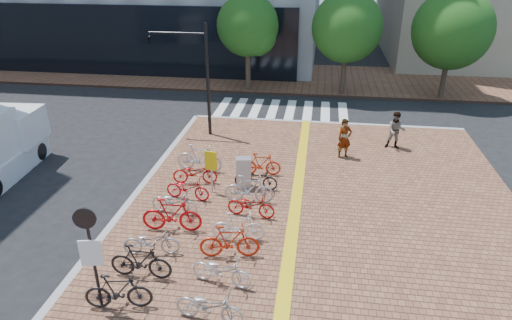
% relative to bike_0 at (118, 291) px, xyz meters
% --- Properties ---
extents(ground, '(120.00, 120.00, 0.00)m').
position_rel_bike_0_xyz_m(ground, '(2.11, 2.52, -0.67)').
color(ground, black).
rests_on(ground, ground).
extents(kerb_north, '(14.00, 0.25, 0.15)m').
position_rel_bike_0_xyz_m(kerb_north, '(5.11, 14.52, -0.59)').
color(kerb_north, gray).
rests_on(kerb_north, ground).
extents(far_sidewalk, '(70.00, 8.00, 0.15)m').
position_rel_bike_0_xyz_m(far_sidewalk, '(2.11, 23.52, -0.59)').
color(far_sidewalk, brown).
rests_on(far_sidewalk, ground).
extents(crosswalk, '(7.50, 4.00, 0.01)m').
position_rel_bike_0_xyz_m(crosswalk, '(2.61, 16.52, -0.66)').
color(crosswalk, silver).
rests_on(crosswalk, ground).
extents(street_trees, '(16.20, 4.60, 6.35)m').
position_rel_bike_0_xyz_m(street_trees, '(7.15, 19.98, 3.43)').
color(street_trees, '#38281E').
rests_on(street_trees, far_sidewalk).
extents(bike_0, '(1.77, 0.77, 1.03)m').
position_rel_bike_0_xyz_m(bike_0, '(0.00, 0.00, 0.00)').
color(bike_0, black).
rests_on(bike_0, sidewalk).
extents(bike_1, '(1.77, 0.51, 1.06)m').
position_rel_bike_0_xyz_m(bike_1, '(0.12, 1.22, 0.02)').
color(bike_1, black).
rests_on(bike_1, sidewalk).
extents(bike_2, '(1.76, 0.85, 0.89)m').
position_rel_bike_0_xyz_m(bike_2, '(0.03, 2.28, -0.07)').
color(bike_2, '#A5A5A9').
rests_on(bike_2, sidewalk).
extents(bike_3, '(1.99, 0.70, 1.17)m').
position_rel_bike_0_xyz_m(bike_3, '(0.26, 3.58, 0.07)').
color(bike_3, red).
rests_on(bike_3, sidewalk).
extents(bike_4, '(1.72, 0.75, 0.88)m').
position_rel_bike_0_xyz_m(bike_4, '(0.00, 4.63, -0.08)').
color(bike_4, '#BBBBC0').
rests_on(bike_4, sidewalk).
extents(bike_5, '(1.71, 0.77, 0.87)m').
position_rel_bike_0_xyz_m(bike_5, '(0.18, 5.66, -0.08)').
color(bike_5, red).
rests_on(bike_5, sidewalk).
extents(bike_6, '(1.79, 0.81, 0.91)m').
position_rel_bike_0_xyz_m(bike_6, '(0.13, 6.89, -0.06)').
color(bike_6, '#AB0C0C').
rests_on(bike_6, sidewalk).
extents(bike_7, '(1.95, 0.68, 1.15)m').
position_rel_bike_0_xyz_m(bike_7, '(0.01, 7.98, 0.06)').
color(bike_7, silver).
rests_on(bike_7, sidewalk).
extents(bike_8, '(1.83, 0.84, 0.93)m').
position_rel_bike_0_xyz_m(bike_8, '(2.38, -0.12, -0.05)').
color(bike_8, '#A6A7AB').
rests_on(bike_8, sidewalk).
extents(bike_9, '(1.81, 0.91, 0.91)m').
position_rel_bike_0_xyz_m(bike_9, '(2.38, 1.26, -0.06)').
color(bike_9, silver).
rests_on(bike_9, sidewalk).
extents(bike_10, '(1.84, 0.78, 1.07)m').
position_rel_bike_0_xyz_m(bike_10, '(2.36, 2.48, 0.02)').
color(bike_10, '#B3230C').
rests_on(bike_10, sidewalk).
extents(bike_11, '(1.70, 0.63, 1.00)m').
position_rel_bike_0_xyz_m(bike_11, '(2.47, 3.35, -0.02)').
color(bike_11, white).
rests_on(bike_11, sidewalk).
extents(bike_12, '(1.71, 0.76, 0.87)m').
position_rel_bike_0_xyz_m(bike_12, '(2.65, 4.80, -0.08)').
color(bike_12, '#AE0F0C').
rests_on(bike_12, sidewalk).
extents(bike_13, '(1.80, 0.57, 1.07)m').
position_rel_bike_0_xyz_m(bike_13, '(2.43, 5.72, 0.02)').
color(bike_13, '#B5B4B9').
rests_on(bike_13, sidewalk).
extents(bike_14, '(1.70, 0.69, 0.88)m').
position_rel_bike_0_xyz_m(bike_14, '(2.53, 6.78, -0.08)').
color(bike_14, black).
rests_on(bike_14, sidewalk).
extents(bike_15, '(1.61, 0.57, 0.95)m').
position_rel_bike_0_xyz_m(bike_15, '(2.57, 7.97, -0.04)').
color(bike_15, red).
rests_on(bike_15, sidewalk).
extents(pedestrian_a, '(0.75, 0.63, 1.75)m').
position_rel_bike_0_xyz_m(pedestrian_a, '(5.91, 10.20, 0.36)').
color(pedestrian_a, gray).
rests_on(pedestrian_a, sidewalk).
extents(pedestrian_b, '(0.90, 0.74, 1.72)m').
position_rel_bike_0_xyz_m(pedestrian_b, '(8.25, 11.54, 0.35)').
color(pedestrian_b, '#515467').
rests_on(pedestrian_b, sidewalk).
extents(utility_box, '(0.63, 0.51, 1.22)m').
position_rel_bike_0_xyz_m(utility_box, '(2.05, 6.84, 0.10)').
color(utility_box, '#B4B5B9').
rests_on(utility_box, sidewalk).
extents(yellow_sign, '(0.46, 0.14, 1.69)m').
position_rel_bike_0_xyz_m(yellow_sign, '(0.94, 6.24, 0.66)').
color(yellow_sign, '#B7B7BC').
rests_on(yellow_sign, sidewalk).
extents(notice_sign, '(0.54, 0.18, 2.95)m').
position_rel_bike_0_xyz_m(notice_sign, '(-0.49, -0.06, 1.34)').
color(notice_sign, black).
rests_on(notice_sign, sidewalk).
extents(traffic_light_pole, '(2.86, 1.10, 5.33)m').
position_rel_bike_0_xyz_m(traffic_light_pole, '(-1.75, 12.05, 3.16)').
color(traffic_light_pole, black).
rests_on(traffic_light_pole, sidewalk).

